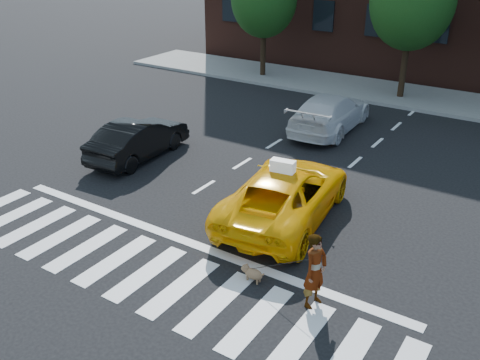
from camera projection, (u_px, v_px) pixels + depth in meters
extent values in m
plane|color=black|center=(147.00, 273.00, 12.46)|extent=(120.00, 120.00, 0.00)
cube|color=silver|center=(147.00, 273.00, 12.46)|extent=(13.00, 2.40, 0.01)
cube|color=silver|center=(189.00, 242.00, 13.67)|extent=(12.00, 0.30, 0.01)
cube|color=slate|center=(393.00, 94.00, 25.69)|extent=(30.00, 4.00, 0.15)
cylinder|color=black|center=(263.00, 47.00, 28.10)|extent=(0.28, 0.28, 3.25)
cylinder|color=black|center=(404.00, 62.00, 24.34)|extent=(0.28, 0.28, 3.55)
ellipsoid|color=#163B10|center=(412.00, 1.00, 23.22)|extent=(3.69, 3.69, 4.25)
imported|color=#FAAF05|center=(285.00, 193.00, 14.58)|extent=(3.11, 5.56, 1.47)
imported|color=black|center=(138.00, 139.00, 18.48)|extent=(1.73, 4.23, 1.36)
imported|color=silver|center=(330.00, 112.00, 21.01)|extent=(2.29, 5.07, 1.44)
imported|color=#999999|center=(315.00, 271.00, 11.08)|extent=(0.52, 0.69, 1.70)
ellipsoid|color=olive|center=(254.00, 274.00, 12.10)|extent=(0.45, 0.25, 0.25)
sphere|color=olive|center=(246.00, 268.00, 12.18)|extent=(0.19, 0.19, 0.19)
sphere|color=olive|center=(243.00, 268.00, 12.24)|extent=(0.09, 0.09, 0.09)
cylinder|color=olive|center=(262.00, 275.00, 11.96)|extent=(0.13, 0.04, 0.11)
sphere|color=olive|center=(247.00, 265.00, 12.20)|extent=(0.07, 0.07, 0.07)
sphere|color=olive|center=(244.00, 268.00, 12.11)|extent=(0.07, 0.07, 0.07)
cylinder|color=olive|center=(247.00, 278.00, 12.18)|extent=(0.05, 0.05, 0.12)
cylinder|color=olive|center=(250.00, 276.00, 12.27)|extent=(0.05, 0.05, 0.12)
cylinder|color=olive|center=(257.00, 282.00, 12.05)|extent=(0.05, 0.05, 0.12)
cylinder|color=olive|center=(260.00, 280.00, 12.13)|extent=(0.05, 0.05, 0.12)
cube|color=white|center=(283.00, 166.00, 14.04)|extent=(0.68, 0.36, 0.32)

